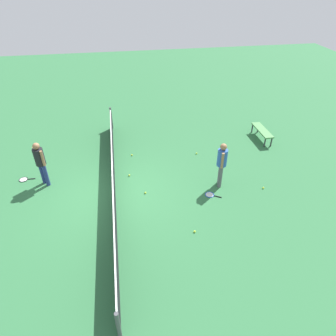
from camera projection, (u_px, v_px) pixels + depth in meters
ground_plane at (115, 193)px, 10.41m from camera, size 40.00×40.00×0.00m
court_net at (114, 182)px, 10.13m from camera, size 10.09×0.09×1.07m
player_near_side at (222, 161)px, 10.24m from camera, size 0.52×0.42×1.70m
player_far_side at (40, 161)px, 10.28m from camera, size 0.48×0.48×1.70m
tennis_racket_near_player at (210, 195)px, 10.32m from camera, size 0.45×0.59×0.03m
tennis_racket_far_player at (24, 179)px, 11.04m from camera, size 0.32×0.59×0.03m
tennis_ball_near_player at (132, 155)px, 12.40m from camera, size 0.07×0.07×0.07m
tennis_ball_by_net at (263, 188)px, 10.60m from camera, size 0.07×0.07×0.07m
tennis_ball_midcourt at (195, 232)px, 8.89m from camera, size 0.07×0.07×0.07m
tennis_ball_baseline at (129, 175)px, 11.22m from camera, size 0.07×0.07×0.07m
tennis_ball_stray_left at (196, 153)px, 12.50m from camera, size 0.07×0.07×0.07m
tennis_ball_stray_right at (145, 193)px, 10.38m from camera, size 0.07×0.07×0.07m
courtside_bench at (262, 131)px, 13.34m from camera, size 1.50×0.41×0.48m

